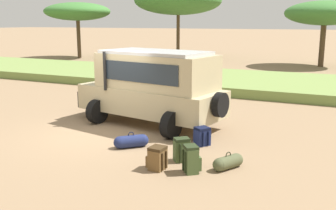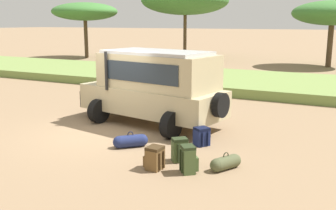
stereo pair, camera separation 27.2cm
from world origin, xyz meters
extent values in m
plane|color=#8C7051|center=(0.00, 0.00, 0.00)|extent=(320.00, 320.00, 0.00)
cube|color=olive|center=(0.00, 10.64, 0.22)|extent=(120.00, 7.00, 0.44)
cube|color=tan|center=(0.79, 1.64, 0.82)|extent=(5.16, 2.73, 0.84)
cube|color=tan|center=(1.03, 1.60, 1.79)|extent=(4.08, 2.43, 1.10)
cube|color=#232D38|center=(-0.47, 1.87, 1.74)|extent=(0.33, 1.54, 0.77)
cube|color=#232D38|center=(0.87, 0.71, 1.84)|extent=(2.90, 0.56, 0.60)
cube|color=#232D38|center=(1.19, 2.49, 1.84)|extent=(2.90, 0.56, 0.60)
cube|color=#B7B7B7|center=(0.98, 1.61, 2.39)|extent=(3.68, 2.29, 0.10)
cube|color=black|center=(-1.74, 2.10, 0.65)|extent=(0.44, 1.62, 0.56)
cylinder|color=black|center=(-0.47, 0.88, 1.79)|extent=(0.10, 0.10, 1.25)
cylinder|color=black|center=(-0.88, 0.96, 0.40)|extent=(0.42, 0.84, 0.80)
cylinder|color=black|center=(-0.54, 2.86, 0.40)|extent=(0.42, 0.84, 0.80)
cylinder|color=black|center=(2.11, 0.42, 0.40)|extent=(0.42, 0.84, 0.80)
cylinder|color=black|center=(2.45, 2.33, 0.40)|extent=(0.42, 0.84, 0.80)
cylinder|color=black|center=(3.34, 1.19, 0.97)|extent=(0.35, 0.76, 0.74)
cube|color=brown|center=(2.87, -1.94, 0.24)|extent=(0.34, 0.40, 0.48)
cube|color=brown|center=(2.67, -1.93, 0.18)|extent=(0.09, 0.29, 0.26)
cube|color=#3A2A16|center=(2.87, -1.94, 0.51)|extent=(0.35, 0.38, 0.07)
cylinder|color=#3A2A16|center=(3.04, -2.03, 0.24)|extent=(0.04, 0.04, 0.41)
cylinder|color=#3A2A16|center=(3.05, -1.86, 0.24)|extent=(0.04, 0.04, 0.41)
cube|color=#42562D|center=(3.16, -1.21, 0.26)|extent=(0.45, 0.44, 0.53)
cube|color=#42562D|center=(3.04, -1.08, 0.20)|extent=(0.26, 0.25, 0.29)
cube|color=#242F19|center=(3.16, -1.21, 0.56)|extent=(0.44, 0.44, 0.07)
cylinder|color=#242F19|center=(3.19, -1.38, 0.26)|extent=(0.04, 0.04, 0.45)
cylinder|color=#242F19|center=(3.32, -1.26, 0.26)|extent=(0.04, 0.04, 0.45)
cube|color=navy|center=(3.15, 0.21, 0.22)|extent=(0.48, 0.49, 0.45)
cube|color=navy|center=(2.99, 0.33, 0.17)|extent=(0.23, 0.28, 0.25)
cube|color=black|center=(3.15, 0.21, 0.48)|extent=(0.48, 0.49, 0.07)
cylinder|color=black|center=(3.25, 0.04, 0.22)|extent=(0.04, 0.04, 0.38)
cylinder|color=black|center=(3.35, 0.17, 0.22)|extent=(0.04, 0.04, 0.38)
cube|color=#42562D|center=(3.63, -1.79, 0.29)|extent=(0.45, 0.46, 0.57)
cube|color=#42562D|center=(3.77, -1.68, 0.22)|extent=(0.24, 0.26, 0.32)
cube|color=#242F19|center=(3.63, -1.79, 0.60)|extent=(0.44, 0.45, 0.07)
cylinder|color=#242F19|center=(3.46, -1.83, 0.29)|extent=(0.04, 0.04, 0.49)
cylinder|color=#242F19|center=(3.57, -1.96, 0.29)|extent=(0.04, 0.04, 0.49)
cylinder|color=navy|center=(1.48, -0.80, 0.17)|extent=(0.69, 0.69, 0.34)
sphere|color=navy|center=(1.26, -1.03, 0.17)|extent=(0.33, 0.33, 0.33)
sphere|color=navy|center=(1.71, -0.58, 0.17)|extent=(0.33, 0.33, 0.33)
torus|color=#121834|center=(1.48, -0.80, 0.36)|extent=(0.13, 0.13, 0.16)
cylinder|color=#4C5133|center=(4.33, -1.20, 0.16)|extent=(0.54, 0.65, 0.31)
sphere|color=#4C5133|center=(4.46, -0.94, 0.16)|extent=(0.30, 0.30, 0.30)
sphere|color=#4C5133|center=(4.19, -1.45, 0.16)|extent=(0.30, 0.30, 0.30)
torus|color=#2D301E|center=(4.33, -1.20, 0.33)|extent=(0.10, 0.16, 0.16)
cylinder|color=brown|center=(-16.37, 19.86, 1.76)|extent=(0.34, 0.34, 3.52)
ellipsoid|color=#3D7533|center=(-16.37, 19.86, 4.21)|extent=(5.89, 6.03, 1.63)
cylinder|color=brown|center=(-8.11, 23.79, 2.04)|extent=(0.30, 0.30, 4.08)
ellipsoid|color=#3D7533|center=(-8.11, 23.79, 5.17)|extent=(7.76, 8.51, 2.56)
cylinder|color=brown|center=(4.45, 22.05, 1.59)|extent=(0.40, 0.40, 3.18)
ellipsoid|color=#3D7533|center=(4.45, 22.05, 3.94)|extent=(5.77, 5.83, 1.80)
camera|label=1|loc=(6.78, -9.59, 3.37)|focal=42.00mm
camera|label=2|loc=(7.03, -9.47, 3.37)|focal=42.00mm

